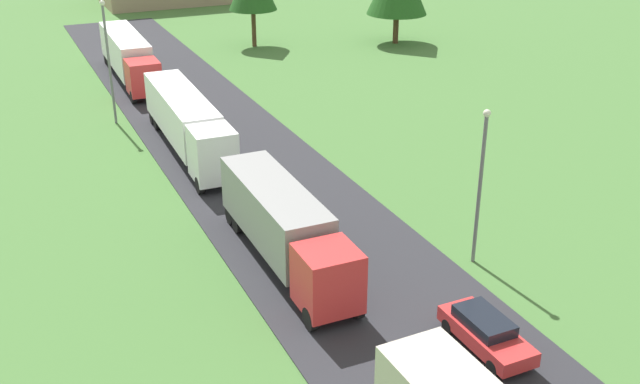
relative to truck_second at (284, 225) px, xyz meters
name	(u,v)px	position (x,y,z in m)	size (l,w,h in m)	color
road	(441,368)	(2.41, -9.92, -2.06)	(10.00, 140.00, 0.06)	#2B2B30
truck_second	(284,225)	(0.00, 0.00, 0.00)	(2.57, 11.90, 3.54)	red
truck_third	(187,121)	(-0.18, 16.20, 0.05)	(2.85, 14.84, 3.56)	white
truck_fourth	(128,55)	(-0.17, 34.89, 0.08)	(2.75, 14.68, 3.71)	red
car_third	(486,332)	(4.67, -9.55, -1.28)	(1.78, 4.39, 1.41)	red
lamppost_second	(481,179)	(8.35, -3.54, 2.22)	(0.36, 0.36, 7.67)	slate
lamppost_third	(108,57)	(-3.48, 24.04, 2.80)	(0.36, 0.36, 8.80)	slate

